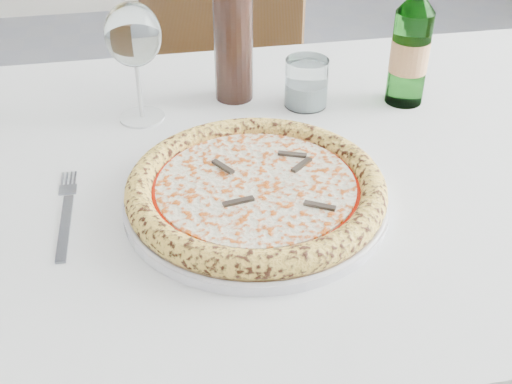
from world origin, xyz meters
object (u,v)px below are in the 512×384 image
Objects in this scene: dining_table at (243,213)px; wine_bottle at (233,34)px; pizza at (256,188)px; tumbler at (306,86)px; beer_bottle at (411,47)px; plate at (256,199)px; chair_far at (212,80)px; wine_glass at (133,37)px.

dining_table is 0.30m from wine_bottle.
pizza is 0.33m from wine_bottle.
tumbler is 0.18m from beer_bottle.
plate reaches higher than dining_table.
pizza is at bearing -141.03° from beer_bottle.
dining_table is 4.17× the size of plate.
chair_far reaches higher than tumbler.
beer_bottle is at bearing -6.59° from tumbler.
dining_table is at bearing 90.00° from plate.
tumbler is 0.31× the size of wine_bottle.
dining_table is 7.57× the size of wine_glass.
wine_glass is (-0.14, 0.27, 0.13)m from plate.
wine_glass reaches higher than pizza.
pizza is at bearing -94.40° from wine_bottle.
wine_bottle reaches higher than beer_bottle.
wine_glass is 2.39× the size of tumbler.
dining_table is 0.39m from beer_bottle.
tumbler is at bearing 50.39° from dining_table.
pizza is 0.32m from wine_glass.
beer_bottle is at bearing 25.71° from dining_table.
beer_bottle is (0.25, -0.62, 0.32)m from chair_far.
plate is at bearing -141.03° from beer_bottle.
chair_far reaches higher than pizza.
tumbler is at bearing 173.41° from beer_bottle.
wine_glass is at bearing 128.64° from dining_table.
wine_glass is (-0.14, 0.17, 0.23)m from dining_table.
chair_far is at bearing 72.52° from wine_glass.
plate is 1.43× the size of beer_bottle.
wine_bottle reaches higher than pizza.
pizza is at bearing -93.44° from chair_far.
beer_bottle is (0.31, 0.15, 0.19)m from dining_table.
tumbler is at bearing -24.55° from wine_bottle.
wine_bottle is (-0.03, -0.55, 0.34)m from chair_far.
wine_bottle is at bearing 16.55° from wine_glass.
wine_glass is 0.44m from beer_bottle.
chair_far is at bearing 98.06° from tumbler.
pizza is at bearing -63.26° from wine_glass.
wine_glass is (-0.14, 0.27, 0.11)m from pizza.
wine_bottle is (-0.28, 0.07, 0.02)m from beer_bottle.
plate is 0.33m from wine_glass.
beer_bottle is at bearing -14.21° from wine_bottle.
tumbler is 0.33× the size of beer_bottle.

